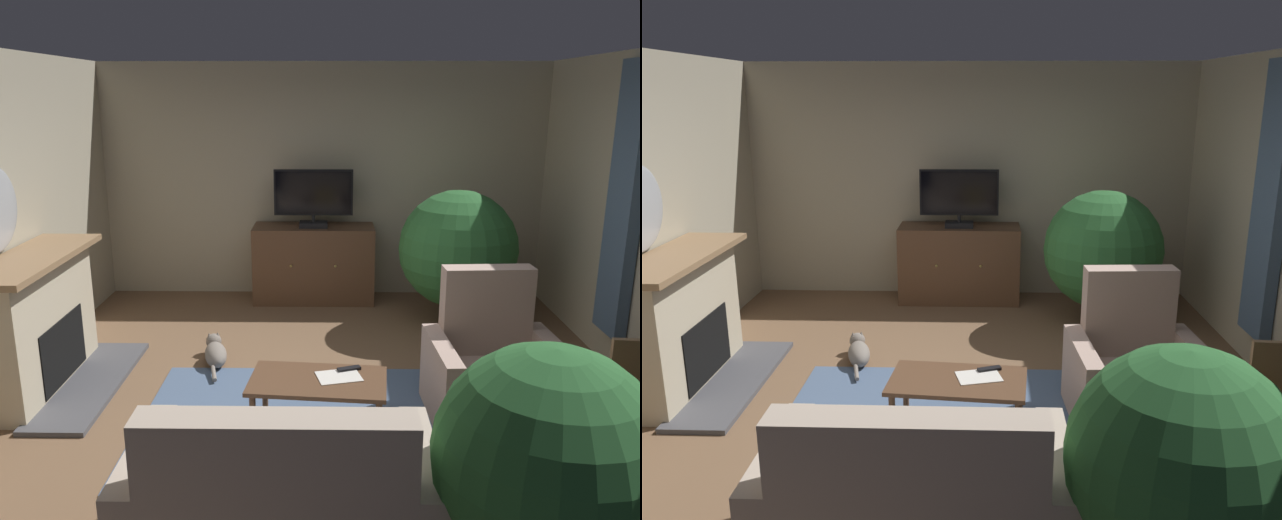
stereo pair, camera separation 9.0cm
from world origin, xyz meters
TOP-DOWN VIEW (x-y plane):
  - ground_plane at (0.00, 0.00)m, footprint 5.72×6.16m
  - wall_back at (0.00, 2.83)m, footprint 5.72×0.10m
  - curtain_panel_far at (2.50, 0.60)m, footprint 0.10×0.44m
  - rug_central at (0.02, -0.38)m, footprint 2.66×1.83m
  - fireplace at (-2.28, 0.20)m, footprint 0.89×1.64m
  - tv_cabinet at (-0.11, 2.48)m, footprint 1.38×0.56m
  - television at (-0.11, 2.43)m, footprint 0.88×0.20m
  - coffee_table at (0.00, -0.56)m, footprint 0.99×0.62m
  - tv_remote at (0.22, -0.42)m, footprint 0.18×0.11m
  - folded_newspaper at (0.14, -0.52)m, footprint 0.35×0.29m
  - sofa_floral at (-0.15, -1.83)m, footprint 1.56×0.87m
  - armchair_facing_sofa at (1.29, -0.25)m, footprint 0.99×0.89m
  - potted_plant_on_hearth_side at (1.06, -2.05)m, footprint 1.05×1.05m
  - potted_plant_small_fern_corner at (1.39, 1.71)m, footprint 1.21×1.21m
  - cat at (-0.94, 0.66)m, footprint 0.29×0.73m

SIDE VIEW (x-z plane):
  - ground_plane at x=0.00m, z-range -0.04..0.00m
  - rug_central at x=0.02m, z-range 0.00..0.01m
  - cat at x=-0.94m, z-range -0.01..0.21m
  - sofa_floral at x=-0.15m, z-range -0.17..0.83m
  - armchair_facing_sofa at x=1.29m, z-range -0.21..0.88m
  - coffee_table at x=0.00m, z-range 0.17..0.60m
  - tv_cabinet at x=-0.11m, z-range -0.02..0.86m
  - folded_newspaper at x=0.14m, z-range 0.44..0.44m
  - tv_remote at x=0.22m, z-range 0.44..0.46m
  - fireplace at x=-2.28m, z-range -0.03..1.09m
  - potted_plant_on_hearth_side at x=1.06m, z-range 0.10..1.39m
  - potted_plant_small_fern_corner at x=1.39m, z-range 0.09..1.51m
  - television at x=-0.11m, z-range 0.91..1.56m
  - wall_back at x=0.00m, z-range 0.00..2.70m
  - curtain_panel_far at x=2.50m, z-range 0.35..2.62m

